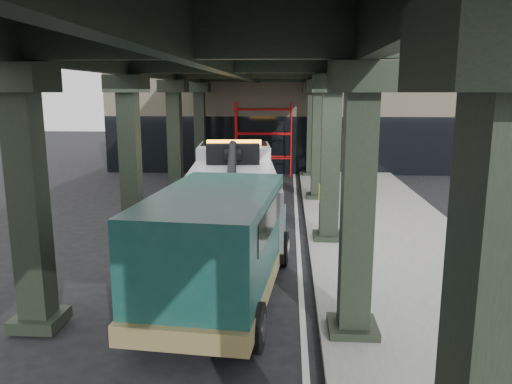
% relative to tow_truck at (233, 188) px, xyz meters
% --- Properties ---
extents(ground, '(90.00, 90.00, 0.00)m').
position_rel_tow_truck_xyz_m(ground, '(0.40, -3.06, -1.45)').
color(ground, black).
rests_on(ground, ground).
extents(sidewalk, '(5.00, 40.00, 0.15)m').
position_rel_tow_truck_xyz_m(sidewalk, '(4.90, -1.06, -1.38)').
color(sidewalk, gray).
rests_on(sidewalk, ground).
extents(lane_stripe, '(0.12, 38.00, 0.01)m').
position_rel_tow_truck_xyz_m(lane_stripe, '(2.10, -1.06, -1.45)').
color(lane_stripe, silver).
rests_on(lane_stripe, ground).
extents(viaduct, '(7.40, 32.00, 6.40)m').
position_rel_tow_truck_xyz_m(viaduct, '(0.00, -1.06, 4.01)').
color(viaduct, black).
rests_on(viaduct, ground).
extents(building, '(22.00, 10.00, 8.00)m').
position_rel_tow_truck_xyz_m(building, '(2.40, 16.94, 2.55)').
color(building, '#C6B793').
rests_on(building, ground).
extents(scaffolding, '(3.08, 0.88, 4.00)m').
position_rel_tow_truck_xyz_m(scaffolding, '(0.40, 11.59, 0.65)').
color(scaffolding, red).
rests_on(scaffolding, ground).
extents(tow_truck, '(3.33, 9.28, 2.98)m').
position_rel_tow_truck_xyz_m(tow_truck, '(0.00, 0.00, 0.00)').
color(tow_truck, black).
rests_on(tow_truck, ground).
extents(towed_van, '(2.97, 6.42, 2.53)m').
position_rel_tow_truck_xyz_m(towed_van, '(0.32, -5.59, -0.10)').
color(towed_van, '#12413B').
rests_on(towed_van, ground).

